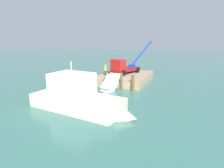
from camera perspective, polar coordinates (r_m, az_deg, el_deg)
name	(u,v)px	position (r m, az deg, el deg)	size (l,w,h in m)	color
ground	(112,89)	(27.06, 0.12, -1.46)	(200.00, 200.00, 0.00)	#386B60
dock	(125,77)	(32.22, 4.11, 2.10)	(10.86, 8.09, 1.18)	gray
crane_truck	(124,66)	(32.19, 3.85, 5.62)	(10.23, 5.31, 5.75)	maroon
dock_worker	(105,70)	(30.85, -2.12, 4.56)	(0.34, 0.34, 1.90)	#242424
salvaged_car	(110,86)	(26.20, -0.77, -0.50)	(4.28, 2.56, 3.42)	silver
moored_yacht	(88,105)	(18.74, -7.62, -6.56)	(5.05, 12.14, 6.68)	beige
piling_near	(95,81)	(27.95, -5.35, 0.89)	(0.29, 0.29, 1.81)	brown
piling_mid	(105,83)	(27.25, -2.19, 0.39)	(0.36, 0.36, 1.62)	#4E3829
piling_far	(121,81)	(26.54, 3.00, 0.89)	(0.37, 0.37, 2.41)	brown
piling_end	(133,83)	(25.98, 6.61, 0.36)	(0.44, 0.44, 2.26)	brown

